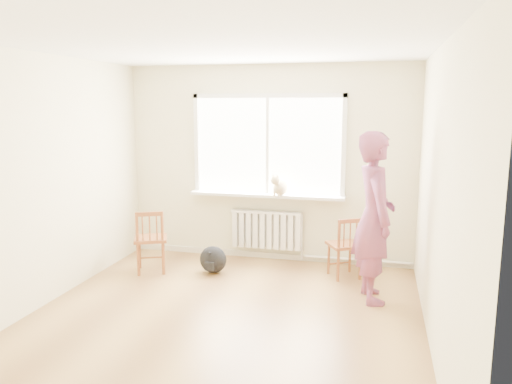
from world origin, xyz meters
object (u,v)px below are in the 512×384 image
Objects in this scene: person at (374,217)px; backpack at (213,260)px; chair_right at (346,247)px; cat at (280,186)px; chair_left at (151,241)px.

backpack is (-2.01, 0.42, -0.77)m from person.
chair_right is 1.21m from cat.
cat is at bearing -176.96° from chair_left.
person reaches higher than backpack.
chair_left is 1.85× the size of cat.
chair_left is 2.86m from person.
person is at bearing 88.68° from chair_right.
cat is (-0.93, 0.38, 0.68)m from chair_right.
chair_right is 1.76× the size of cat.
person is (2.80, -0.24, 0.52)m from chair_left.
backpack is at bearing -21.10° from chair_right.
cat is 1.27× the size of backpack.
person is 1.62m from cat.
chair_right is at bearing -4.57° from cat.
person is at bearing -11.67° from backpack.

